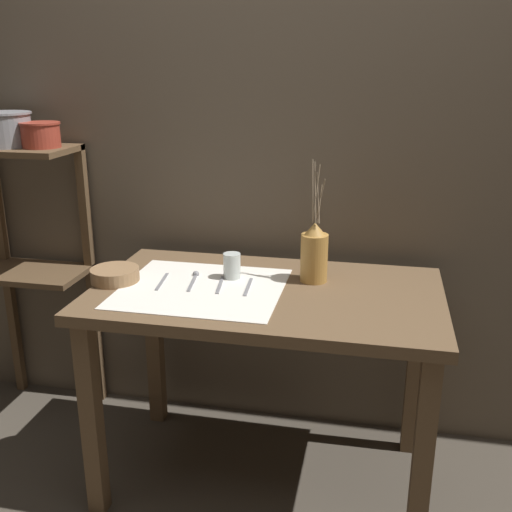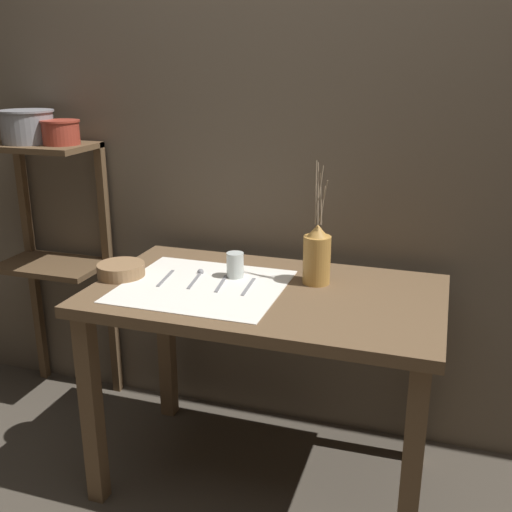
% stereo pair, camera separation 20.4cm
% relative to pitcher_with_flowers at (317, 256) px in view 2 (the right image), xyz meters
% --- Properties ---
extents(ground_plane, '(12.00, 12.00, 0.00)m').
position_rel_pitcher_with_flowers_xyz_m(ground_plane, '(-0.15, -0.12, -0.88)').
color(ground_plane, '#473F35').
extents(stone_wall_back, '(7.00, 0.06, 2.40)m').
position_rel_pitcher_with_flowers_xyz_m(stone_wall_back, '(-0.15, 0.34, 0.32)').
color(stone_wall_back, brown).
rests_on(stone_wall_back, ground_plane).
extents(wooden_table, '(1.21, 0.71, 0.77)m').
position_rel_pitcher_with_flowers_xyz_m(wooden_table, '(-0.15, -0.12, -0.21)').
color(wooden_table, brown).
rests_on(wooden_table, ground_plane).
extents(wooden_shelf_unit, '(0.46, 0.29, 1.20)m').
position_rel_pitcher_with_flowers_xyz_m(wooden_shelf_unit, '(-1.23, 0.19, -0.06)').
color(wooden_shelf_unit, brown).
rests_on(wooden_shelf_unit, ground_plane).
extents(linen_cloth, '(0.56, 0.50, 0.00)m').
position_rel_pitcher_with_flowers_xyz_m(linen_cloth, '(-0.37, -0.16, -0.10)').
color(linen_cloth, white).
rests_on(linen_cloth, wooden_table).
extents(pitcher_with_flowers, '(0.10, 0.10, 0.43)m').
position_rel_pitcher_with_flowers_xyz_m(pitcher_with_flowers, '(0.00, 0.00, 0.00)').
color(pitcher_with_flowers, '#B7843D').
rests_on(pitcher_with_flowers, wooden_table).
extents(wooden_bowl, '(0.17, 0.17, 0.05)m').
position_rel_pitcher_with_flowers_xyz_m(wooden_bowl, '(-0.70, -0.15, -0.08)').
color(wooden_bowl, '#8E6B47').
rests_on(wooden_bowl, wooden_table).
extents(glass_tumbler_near, '(0.06, 0.06, 0.09)m').
position_rel_pitcher_with_flowers_xyz_m(glass_tumbler_near, '(-0.29, -0.04, -0.05)').
color(glass_tumbler_near, silver).
rests_on(glass_tumbler_near, wooden_table).
extents(fork_inner, '(0.03, 0.17, 0.00)m').
position_rel_pitcher_with_flowers_xyz_m(fork_inner, '(-0.53, -0.13, -0.10)').
color(fork_inner, gray).
rests_on(fork_inner, wooden_table).
extents(spoon_inner, '(0.04, 0.18, 0.02)m').
position_rel_pitcher_with_flowers_xyz_m(spoon_inner, '(-0.42, -0.07, -0.10)').
color(spoon_inner, gray).
rests_on(spoon_inner, wooden_table).
extents(knife_center, '(0.04, 0.17, 0.00)m').
position_rel_pitcher_with_flowers_xyz_m(knife_center, '(-0.31, -0.12, -0.10)').
color(knife_center, gray).
rests_on(knife_center, wooden_table).
extents(fork_outer, '(0.03, 0.17, 0.00)m').
position_rel_pitcher_with_flowers_xyz_m(fork_outer, '(-0.21, -0.12, -0.10)').
color(fork_outer, gray).
rests_on(fork_outer, wooden_table).
extents(metal_pot_large, '(0.23, 0.23, 0.14)m').
position_rel_pitcher_with_flowers_xyz_m(metal_pot_large, '(-1.28, 0.15, 0.40)').
color(metal_pot_large, gray).
rests_on(metal_pot_large, wooden_shelf_unit).
extents(metal_pot_small, '(0.16, 0.16, 0.10)m').
position_rel_pitcher_with_flowers_xyz_m(metal_pot_small, '(-1.12, 0.15, 0.38)').
color(metal_pot_small, '#9E3828').
rests_on(metal_pot_small, wooden_shelf_unit).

